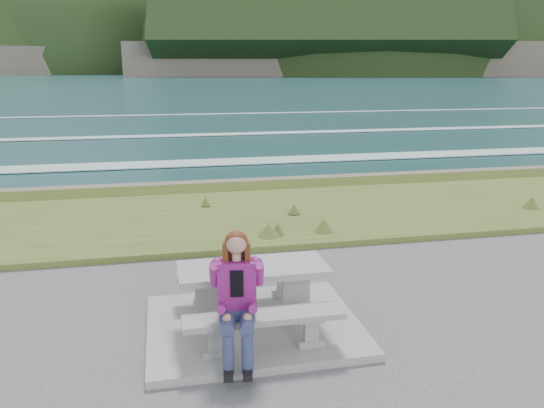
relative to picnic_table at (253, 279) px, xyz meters
name	(u,v)px	position (x,y,z in m)	size (l,w,h in m)	color
concrete_slab	(254,326)	(0.00, 0.00, -0.63)	(2.60, 2.10, 0.10)	gray
picnic_table	(253,279)	(0.00, 0.00, 0.00)	(1.80, 0.75, 0.75)	gray
bench_landward	(264,322)	(0.00, -0.70, -0.23)	(1.80, 0.35, 0.45)	gray
bench_seaward	(244,275)	(0.00, 0.70, -0.23)	(1.80, 0.35, 0.45)	gray
grass_verge	(213,220)	(0.00, 5.00, -0.68)	(160.00, 4.50, 0.22)	#3F5921
shore_drop	(202,190)	(0.00, 7.90, -0.68)	(160.00, 0.80, 2.20)	#6F6153
ocean	(178,154)	(0.00, 25.09, -2.42)	(1600.00, 1600.00, 0.09)	#1B484D
headland_range	(402,58)	(190.32, 398.30, 9.25)	(729.83, 363.95, 202.57)	#6F6153
seated_woman	(237,316)	(-0.32, -0.83, -0.06)	(0.49, 0.75, 1.42)	navy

